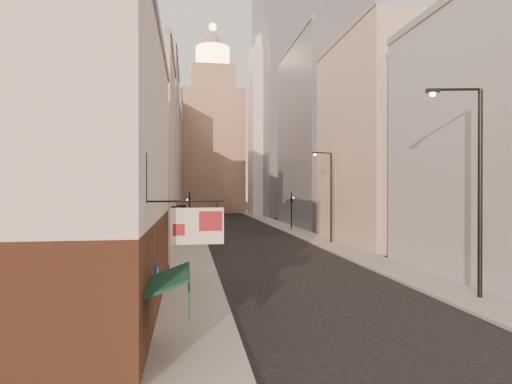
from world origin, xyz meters
name	(u,v)px	position (x,y,z in m)	size (l,w,h in m)	color
sidewalk_left	(190,224)	(-6.50, 55.00, 0.07)	(3.00, 140.00, 0.15)	gray
sidewalk_right	(275,223)	(6.50, 55.00, 0.07)	(3.00, 140.00, 0.15)	gray
near_building_left	(88,172)	(-10.99, 9.00, 6.02)	(8.30, 23.04, 12.30)	brown
left_bldg_beige	(123,156)	(-12.00, 26.00, 8.00)	(8.00, 12.00, 16.00)	tan
left_bldg_grey	(144,150)	(-12.00, 42.00, 10.00)	(8.00, 16.00, 20.00)	#9C9BA0
left_bldg_tan	(155,170)	(-12.00, 60.00, 8.50)	(8.00, 18.00, 17.00)	#937158
left_bldg_wingrid	(163,157)	(-12.00, 80.00, 12.00)	(8.00, 20.00, 24.00)	gray
right_bldg_beige	(379,142)	(12.00, 30.00, 10.00)	(8.00, 16.00, 20.00)	tan
right_bldg_wingrid	(319,137)	(12.00, 50.00, 13.00)	(8.00, 20.00, 26.00)	gray
highrise	(306,94)	(18.00, 78.00, 25.66)	(21.00, 23.00, 51.20)	gray
clock_tower	(213,138)	(-1.00, 92.00, 17.63)	(14.00, 14.00, 44.90)	#937158
white_tower	(269,126)	(10.00, 78.00, 18.61)	(8.00, 8.00, 41.50)	silver
streetlamp_near	(475,179)	(6.65, 8.37, 5.76)	(2.62, 0.72, 10.08)	black
streetlamp_mid	(329,192)	(6.79, 29.93, 5.07)	(2.22, 1.00, 8.87)	black
traffic_light_left	(189,207)	(-6.64, 36.07, 3.47)	(0.56, 0.46, 5.00)	black
traffic_light_right	(291,201)	(6.58, 44.45, 3.79)	(0.61, 0.56, 5.00)	black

